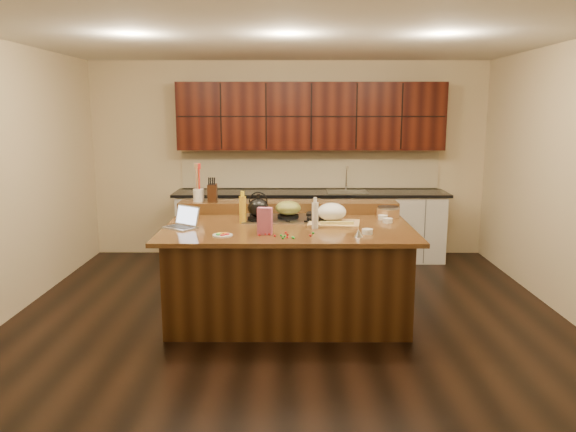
{
  "coord_description": "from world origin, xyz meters",
  "views": [
    {
      "loc": [
        0.02,
        -5.4,
        2.02
      ],
      "look_at": [
        0.0,
        0.05,
        1.0
      ],
      "focal_mm": 35.0,
      "sensor_mm": 36.0,
      "label": 1
    }
  ],
  "objects": [
    {
      "name": "gumdrop_12",
      "position": [
        -0.12,
        -0.53,
        0.93
      ],
      "size": [
        0.02,
        0.02,
        0.02
      ],
      "primitive_type": "ellipsoid",
      "color": "red",
      "rests_on": "island"
    },
    {
      "name": "gumdrop_3",
      "position": [
        -0.22,
        -0.45,
        0.93
      ],
      "size": [
        0.02,
        0.02,
        0.02
      ],
      "primitive_type": "ellipsoid",
      "color": "#198C26",
      "rests_on": "island"
    },
    {
      "name": "gumdrop_0",
      "position": [
        -0.02,
        -0.39,
        0.93
      ],
      "size": [
        0.02,
        0.02,
        0.02
      ],
      "primitive_type": "ellipsoid",
      "color": "red",
      "rests_on": "island"
    },
    {
      "name": "island",
      "position": [
        0.0,
        0.0,
        0.46
      ],
      "size": [
        2.4,
        1.6,
        0.92
      ],
      "color": "black",
      "rests_on": "ground"
    },
    {
      "name": "gumdrop_1",
      "position": [
        0.23,
        -0.41,
        0.93
      ],
      "size": [
        0.02,
        0.02,
        0.02
      ],
      "primitive_type": "ellipsoid",
      "color": "#198C26",
      "rests_on": "island"
    },
    {
      "name": "gumdrop_13",
      "position": [
        -0.03,
        -0.54,
        0.93
      ],
      "size": [
        0.02,
        0.02,
        0.02
      ],
      "primitive_type": "ellipsoid",
      "color": "#198C26",
      "rests_on": "island"
    },
    {
      "name": "candy_plate",
      "position": [
        -0.58,
        -0.49,
        0.93
      ],
      "size": [
        0.23,
        0.23,
        0.01
      ],
      "primitive_type": "cylinder",
      "rotation": [
        0.0,
        0.0,
        0.31
      ],
      "color": "white",
      "rests_on": "island"
    },
    {
      "name": "vinegar_bottle",
      "position": [
        0.26,
        -0.16,
        1.04
      ],
      "size": [
        0.08,
        0.08,
        0.25
      ],
      "primitive_type": "cylinder",
      "rotation": [
        0.0,
        0.0,
        -0.3
      ],
      "color": "silver",
      "rests_on": "island"
    },
    {
      "name": "pink_bag",
      "position": [
        -0.21,
        -0.43,
        1.04
      ],
      "size": [
        0.14,
        0.09,
        0.25
      ],
      "primitive_type": "cube",
      "rotation": [
        0.0,
        0.0,
        -0.13
      ],
      "color": "#BF5A7F",
      "rests_on": "island"
    },
    {
      "name": "green_bowl",
      "position": [
        0.0,
        0.3,
        1.04
      ],
      "size": [
        0.27,
        0.27,
        0.15
      ],
      "primitive_type": "ellipsoid",
      "rotation": [
        0.0,
        0.0,
        -0.03
      ],
      "color": "olive",
      "rests_on": "cooktop"
    },
    {
      "name": "kettle",
      "position": [
        -0.3,
        0.17,
        1.06
      ],
      "size": [
        0.27,
        0.27,
        0.19
      ],
      "primitive_type": "ellipsoid",
      "rotation": [
        0.0,
        0.0,
        0.31
      ],
      "color": "black",
      "rests_on": "cooktop"
    },
    {
      "name": "gumdrop_5",
      "position": [
        -0.06,
        -0.51,
        0.93
      ],
      "size": [
        0.02,
        0.02,
        0.02
      ],
      "primitive_type": "ellipsoid",
      "color": "#198C26",
      "rests_on": "island"
    },
    {
      "name": "gumdrop_9",
      "position": [
        0.05,
        -0.61,
        0.93
      ],
      "size": [
        0.02,
        0.02,
        0.02
      ],
      "primitive_type": "ellipsoid",
      "color": "#198C26",
      "rests_on": "island"
    },
    {
      "name": "package_box",
      "position": [
        -1.0,
        0.26,
        0.99
      ],
      "size": [
        0.11,
        0.09,
        0.13
      ],
      "primitive_type": "cube",
      "rotation": [
        0.0,
        0.0,
        -0.32
      ],
      "color": "gold",
      "rests_on": "island"
    },
    {
      "name": "ramekin_a",
      "position": [
        0.73,
        -0.4,
        0.94
      ],
      "size": [
        0.1,
        0.1,
        0.04
      ],
      "primitive_type": "cylinder",
      "rotation": [
        0.0,
        0.0,
        -0.0
      ],
      "color": "white",
      "rests_on": "island"
    },
    {
      "name": "gumdrop_8",
      "position": [
        0.2,
        -0.52,
        0.93
      ],
      "size": [
        0.02,
        0.02,
        0.02
      ],
      "primitive_type": "ellipsoid",
      "color": "red",
      "rests_on": "island"
    },
    {
      "name": "gumdrop_4",
      "position": [
        -0.17,
        -0.46,
        0.93
      ],
      "size": [
        0.02,
        0.02,
        0.02
      ],
      "primitive_type": "ellipsoid",
      "color": "red",
      "rests_on": "island"
    },
    {
      "name": "ramekin_b",
      "position": [
        1.0,
        0.12,
        0.94
      ],
      "size": [
        0.11,
        0.11,
        0.04
      ],
      "primitive_type": "cylinder",
      "rotation": [
        0.0,
        0.0,
        -0.16
      ],
      "color": "white",
      "rests_on": "island"
    },
    {
      "name": "kitchen_timer",
      "position": [
        0.63,
        -0.53,
        0.96
      ],
      "size": [
        0.09,
        0.09,
        0.07
      ],
      "primitive_type": "cone",
      "rotation": [
        0.0,
        0.0,
        -0.11
      ],
      "color": "silver",
      "rests_on": "island"
    },
    {
      "name": "wooden_tray",
      "position": [
        0.44,
        0.09,
        1.01
      ],
      "size": [
        0.54,
        0.43,
        0.2
      ],
      "rotation": [
        0.0,
        0.0,
        -0.15
      ],
      "color": "tan",
      "rests_on": "island"
    },
    {
      "name": "utensil_crock",
      "position": [
        -0.99,
        0.7,
        1.11
      ],
      "size": [
        0.15,
        0.15,
        0.14
      ],
      "primitive_type": "cylinder",
      "rotation": [
        0.0,
        0.0,
        -0.35
      ],
      "color": "white",
      "rests_on": "back_ledge"
    },
    {
      "name": "knife_block",
      "position": [
        -0.83,
        0.7,
        1.14
      ],
      "size": [
        0.1,
        0.16,
        0.19
      ],
      "primitive_type": "cube",
      "rotation": [
        0.0,
        0.0,
        0.04
      ],
      "color": "black",
      "rests_on": "back_ledge"
    },
    {
      "name": "back_ledge",
      "position": [
        0.0,
        0.7,
        0.98
      ],
      "size": [
        2.4,
        0.3,
        0.12
      ],
      "primitive_type": "cube",
      "color": "black",
      "rests_on": "island"
    },
    {
      "name": "gumdrop_2",
      "position": [
        -0.2,
        -0.46,
        0.93
      ],
      "size": [
        0.02,
        0.02,
        0.02
      ],
      "primitive_type": "ellipsoid",
      "color": "red",
      "rests_on": "island"
    },
    {
      "name": "back_counter",
      "position": [
        0.3,
        2.23,
        0.98
      ],
      "size": [
        3.7,
        0.66,
        2.4
      ],
      "color": "silver",
      "rests_on": "ground"
    },
    {
      "name": "gumdrop_10",
      "position": [
        -0.25,
        -0.5,
        0.93
      ],
      "size": [
        0.02,
        0.02,
        0.02
      ],
      "primitive_type": "ellipsoid",
      "color": "red",
      "rests_on": "island"
    },
    {
      "name": "room",
      "position": [
        0.0,
        0.0,
        1.35
      ],
      "size": [
        5.52,
        5.02,
        2.72
      ],
      "color": "black",
      "rests_on": "ground"
    },
    {
      "name": "cooktop",
      "position": [
        0.0,
        0.3,
        0.94
      ],
      "size": [
        0.92,
        0.52,
        0.05
      ],
      "color": "gray",
      "rests_on": "island"
    },
    {
      "name": "gumdrop_14",
      "position": [
        -0.0,
        -0.58,
        0.93
      ],
      "size": [
        0.02,
        0.02,
        0.02
      ],
      "primitive_type": "ellipsoid",
      "color": "red",
      "rests_on": "island"
    },
    {
      "name": "strainer_bowl",
      "position": [
        1.06,
        0.43,
        0.97
      ],
      "size": [
        0.27,
        0.27,
        0.09
      ],
      "primitive_type": "cylinder",
      "rotation": [
        0.0,
        0.0,
        -0.16
      ],
      "color": "#996B3F",
      "rests_on": "island"
    },
    {
      "name": "gumdrop_6",
      "position": [
        -0.0,
        -0.48,
        0.93
      ],
      "size": [
        0.02,
        0.02,
        0.02
      ],
      "primitive_type": "ellipsoid",
      "color": "red",
      "rests_on": "island"
    },
    {
      "name": "oil_bottle",
      "position": [
        -0.45,
        0.1,
        1.06
      ],
      "size": [
        0.08,
        0.08,
        0.27
      ],
      "primitive_type": "cylinder",
      "rotation": [
        0.0,
        0.0,
        -0.09
      ],
      "color": "gold",
      "rests_on": "island"
    },
    {
      "name": "gumdrop_11",
      "position": [
        0.04,
        -0.59,
        0.93
      ],
      "size": [
        0.02,
        0.02,
        0.02
      ],
      "primitive_type": "ellipsoid",
      "color": "#198C26",
      "rests_on": "island"
    },
    {
      "name": "gumdrop_7",
      "position": [
        -0.04,
        -0.62,
        0.93
      ],
      "size": [
        0.02,
        0.02,
        0.02
      ],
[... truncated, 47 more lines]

